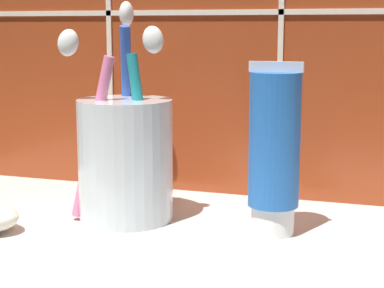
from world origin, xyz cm
name	(u,v)px	position (x,y,z in cm)	size (l,w,h in cm)	color
sink_counter	(223,253)	(0.00, 0.00, 1.00)	(68.58, 28.00, 2.00)	silver
toothbrush_cup	(125,156)	(-9.33, 2.97, 7.45)	(9.28, 10.52, 18.53)	silver
toothpaste_tube	(274,150)	(3.30, 2.91, 8.68)	(4.18, 3.99, 13.54)	white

